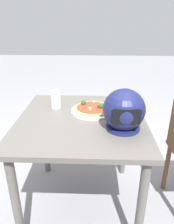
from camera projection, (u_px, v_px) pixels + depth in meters
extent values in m
plane|color=gray|center=(82.00, 202.00, 1.68)|extent=(14.00, 14.00, 0.00)
cube|color=#5B5651|center=(81.00, 120.00, 1.39)|extent=(0.82, 0.87, 0.03)
cylinder|color=#5B5651|center=(124.00, 140.00, 1.87)|extent=(0.05, 0.05, 0.70)
cylinder|color=#5B5651|center=(45.00, 138.00, 1.89)|extent=(0.05, 0.05, 0.70)
cylinder|color=#5B5651|center=(141.00, 210.00, 1.19)|extent=(0.05, 0.05, 0.70)
cylinder|color=#5B5651|center=(17.00, 206.00, 1.21)|extent=(0.05, 0.05, 0.70)
cylinder|color=white|center=(92.00, 111.00, 1.48)|extent=(0.29, 0.29, 0.01)
cylinder|color=tan|center=(92.00, 109.00, 1.47)|extent=(0.25, 0.25, 0.02)
cylinder|color=red|center=(92.00, 107.00, 1.47)|extent=(0.22, 0.22, 0.00)
sphere|color=#234C1E|center=(103.00, 105.00, 1.49)|extent=(0.02, 0.02, 0.02)
sphere|color=#234C1E|center=(101.00, 106.00, 1.45)|extent=(0.04, 0.04, 0.04)
sphere|color=#234C1E|center=(99.00, 107.00, 1.46)|extent=(0.03, 0.03, 0.03)
sphere|color=#234C1E|center=(84.00, 103.00, 1.51)|extent=(0.04, 0.04, 0.04)
cylinder|color=#E0D172|center=(83.00, 103.00, 1.51)|extent=(0.02, 0.02, 0.02)
cylinder|color=#E0D172|center=(90.00, 109.00, 1.42)|extent=(0.02, 0.02, 0.02)
cylinder|color=#E0D172|center=(94.00, 102.00, 1.55)|extent=(0.02, 0.02, 0.01)
sphere|color=#191E4C|center=(124.00, 110.00, 1.21)|extent=(0.24, 0.24, 0.24)
cylinder|color=#191E4C|center=(123.00, 127.00, 1.25)|extent=(0.20, 0.20, 0.02)
cube|color=black|center=(126.00, 117.00, 1.11)|extent=(0.15, 0.02, 0.08)
cylinder|color=silver|center=(56.00, 99.00, 1.52)|extent=(0.07, 0.07, 0.12)
cylinder|color=brown|center=(167.00, 167.00, 1.74)|extent=(0.04, 0.04, 0.43)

